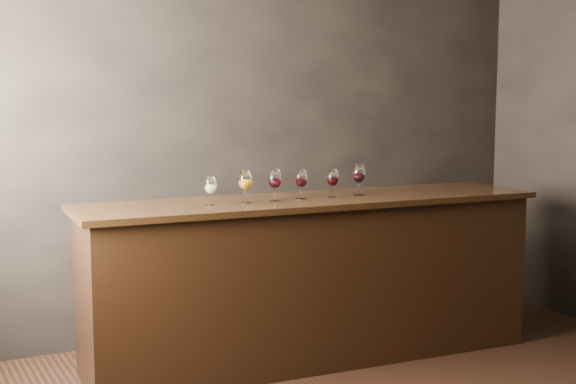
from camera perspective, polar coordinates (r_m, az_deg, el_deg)
name	(u,v)px	position (r m, az deg, el deg)	size (l,w,h in m)	color
room_shell	(369,93)	(4.05, 5.75, 7.04)	(5.02, 4.52, 2.81)	black
bar_counter	(312,282)	(5.46, 1.71, -6.41)	(3.05, 0.66, 1.07)	black
bar_top	(312,201)	(5.35, 1.73, -0.63)	(3.15, 0.73, 0.04)	black
back_bar_shelf	(282,270)	(6.10, -0.44, -5.56)	(2.60, 0.40, 0.94)	black
glass_white	(211,186)	(5.01, -5.52, 0.42)	(0.08, 0.08, 0.18)	white
glass_amber	(245,181)	(5.09, -3.05, 0.76)	(0.09, 0.09, 0.21)	white
glass_red_a	(275,180)	(5.17, -0.95, 0.89)	(0.09, 0.09, 0.21)	white
glass_red_b	(301,180)	(5.28, 0.96, 0.89)	(0.08, 0.08, 0.19)	white
glass_red_c	(333,179)	(5.37, 3.20, 0.96)	(0.08, 0.08, 0.19)	white
glass_red_d	(359,174)	(5.50, 5.06, 1.27)	(0.09, 0.09, 0.21)	white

